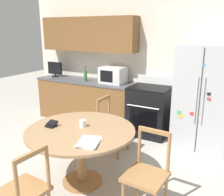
% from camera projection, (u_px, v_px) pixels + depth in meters
% --- Properties ---
extents(ground_plane, '(14.00, 14.00, 0.00)m').
position_uv_depth(ground_plane, '(57.00, 193.00, 3.05)').
color(ground_plane, '#B2ADA3').
extents(back_wall, '(5.20, 0.44, 2.60)m').
position_uv_depth(back_wall, '(127.00, 55.00, 4.99)').
color(back_wall, silver).
rests_on(back_wall, ground_plane).
extents(kitchen_counter, '(2.17, 0.64, 0.90)m').
position_uv_depth(kitchen_counter, '(86.00, 100.00, 5.39)').
color(kitchen_counter, brown).
rests_on(kitchen_counter, ground_plane).
extents(refrigerator, '(0.87, 0.76, 1.71)m').
position_uv_depth(refrigerator, '(204.00, 97.00, 4.10)').
color(refrigerator, '#B2B5BA').
rests_on(refrigerator, ground_plane).
extents(oven_range, '(0.72, 0.68, 1.08)m').
position_uv_depth(oven_range, '(149.00, 110.00, 4.68)').
color(oven_range, black).
rests_on(oven_range, ground_plane).
extents(microwave, '(0.47, 0.38, 0.32)m').
position_uv_depth(microwave, '(113.00, 75.00, 4.96)').
color(microwave, white).
rests_on(microwave, kitchen_counter).
extents(countertop_tv, '(0.37, 0.16, 0.33)m').
position_uv_depth(countertop_tv, '(55.00, 69.00, 5.61)').
color(countertop_tv, black).
rests_on(countertop_tv, kitchen_counter).
extents(counter_bottle, '(0.07, 0.07, 0.30)m').
position_uv_depth(counter_bottle, '(85.00, 75.00, 5.14)').
color(counter_bottle, '#2D6B38').
rests_on(counter_bottle, kitchen_counter).
extents(dining_table, '(1.36, 1.36, 0.74)m').
position_uv_depth(dining_table, '(81.00, 138.00, 3.12)').
color(dining_table, '#997551').
rests_on(dining_table, ground_plane).
extents(dining_chair_right, '(0.44, 0.44, 0.90)m').
position_uv_depth(dining_chair_right, '(147.00, 175.00, 2.66)').
color(dining_chair_right, '#9E7042').
rests_on(dining_chair_right, ground_plane).
extents(dining_chair_far, '(0.43, 0.43, 0.90)m').
position_uv_depth(dining_chair_far, '(112.00, 127.00, 3.98)').
color(dining_chair_far, '#9E7042').
rests_on(dining_chair_far, ground_plane).
extents(dining_chair_near, '(0.45, 0.45, 0.90)m').
position_uv_depth(dining_chair_near, '(24.00, 192.00, 2.39)').
color(dining_chair_near, '#9E7042').
rests_on(dining_chair_near, ground_plane).
extents(candle_glass, '(0.08, 0.08, 0.09)m').
position_uv_depth(candle_glass, '(83.00, 124.00, 3.16)').
color(candle_glass, silver).
rests_on(candle_glass, dining_table).
extents(wallet, '(0.12, 0.13, 0.07)m').
position_uv_depth(wallet, '(52.00, 124.00, 3.17)').
color(wallet, black).
rests_on(wallet, dining_table).
extents(mail_stack, '(0.31, 0.36, 0.02)m').
position_uv_depth(mail_stack, '(89.00, 142.00, 2.71)').
color(mail_stack, white).
rests_on(mail_stack, dining_table).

